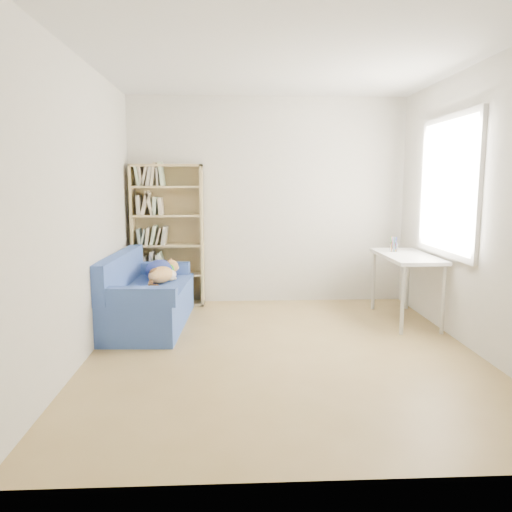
{
  "coord_description": "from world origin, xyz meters",
  "views": [
    {
      "loc": [
        -0.47,
        -4.38,
        1.54
      ],
      "look_at": [
        -0.23,
        0.27,
        0.85
      ],
      "focal_mm": 35.0,
      "sensor_mm": 36.0,
      "label": 1
    }
  ],
  "objects_px": {
    "desk": "(407,262)",
    "pen_cup": "(394,246)",
    "sofa": "(147,297)",
    "bookshelf": "(168,241)"
  },
  "relations": [
    {
      "from": "desk",
      "to": "pen_cup",
      "type": "relative_size",
      "value": 6.5
    },
    {
      "from": "sofa",
      "to": "desk",
      "type": "xyz_separation_m",
      "value": [
        2.85,
        0.03,
        0.36
      ]
    },
    {
      "from": "bookshelf",
      "to": "desk",
      "type": "height_order",
      "value": "bookshelf"
    },
    {
      "from": "desk",
      "to": "pen_cup",
      "type": "distance_m",
      "value": 0.3
    },
    {
      "from": "desk",
      "to": "pen_cup",
      "type": "height_order",
      "value": "pen_cup"
    },
    {
      "from": "desk",
      "to": "pen_cup",
      "type": "xyz_separation_m",
      "value": [
        -0.07,
        0.25,
        0.15
      ]
    },
    {
      "from": "bookshelf",
      "to": "desk",
      "type": "bearing_deg",
      "value": -17.69
    },
    {
      "from": "sofa",
      "to": "pen_cup",
      "type": "xyz_separation_m",
      "value": [
        2.78,
        0.27,
        0.51
      ]
    },
    {
      "from": "sofa",
      "to": "bookshelf",
      "type": "relative_size",
      "value": 0.93
    },
    {
      "from": "bookshelf",
      "to": "desk",
      "type": "xyz_separation_m",
      "value": [
        2.73,
        -0.87,
        -0.14
      ]
    }
  ]
}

